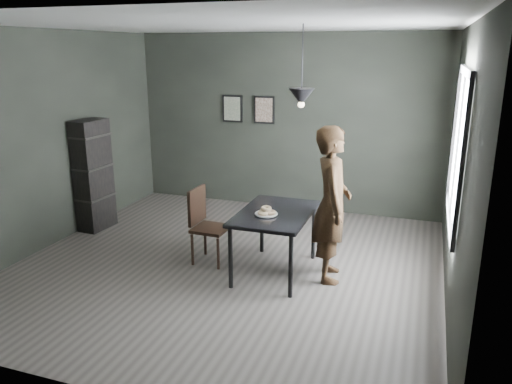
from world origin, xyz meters
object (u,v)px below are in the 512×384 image
(cafe_table, at_px, (275,218))
(wood_chair, at_px, (205,220))
(white_plate, at_px, (266,214))
(pendant_lamp, at_px, (301,97))
(shelf_unit, at_px, (93,175))
(woman, at_px, (332,204))

(cafe_table, relative_size, wood_chair, 1.29)
(white_plate, xyz_separation_m, pendant_lamp, (0.31, 0.24, 1.29))
(white_plate, xyz_separation_m, shelf_unit, (-2.86, 0.74, 0.04))
(shelf_unit, height_order, pendant_lamp, pendant_lamp)
(shelf_unit, xyz_separation_m, pendant_lamp, (3.17, -0.50, 1.25))
(white_plate, distance_m, pendant_lamp, 1.35)
(cafe_table, height_order, woman, woman)
(wood_chair, bearing_deg, shelf_unit, 166.24)
(woman, bearing_deg, pendant_lamp, 72.70)
(wood_chair, height_order, pendant_lamp, pendant_lamp)
(pendant_lamp, bearing_deg, woman, -3.56)
(woman, bearing_deg, shelf_unit, 67.84)
(cafe_table, distance_m, wood_chair, 0.92)
(cafe_table, xyz_separation_m, shelf_unit, (-2.92, 0.60, 0.13))
(white_plate, distance_m, wood_chair, 0.89)
(wood_chair, bearing_deg, pendant_lamp, 5.08)
(cafe_table, relative_size, white_plate, 5.22)
(woman, xyz_separation_m, pendant_lamp, (-0.38, 0.02, 1.17))
(cafe_table, xyz_separation_m, wood_chair, (-0.91, 0.04, -0.14))
(woman, distance_m, wood_chair, 1.59)
(white_plate, height_order, wood_chair, wood_chair)
(woman, height_order, pendant_lamp, pendant_lamp)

